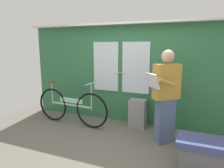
# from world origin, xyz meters

# --- Properties ---
(ground_plane) EXTENTS (5.89, 3.91, 0.04)m
(ground_plane) POSITION_xyz_m (0.00, 0.00, -0.02)
(ground_plane) COLOR #666056
(train_door_wall) EXTENTS (4.89, 0.28, 2.18)m
(train_door_wall) POSITION_xyz_m (-0.01, 1.15, 1.14)
(train_door_wall) COLOR #2D6B42
(train_door_wall) RESTS_ON ground_plane
(bicycle_near_door) EXTENTS (1.80, 0.44, 0.97)m
(bicycle_near_door) POSITION_xyz_m (-1.13, 0.52, 0.40)
(bicycle_near_door) COLOR black
(bicycle_near_door) RESTS_ON ground_plane
(passenger_reading_newspaper) EXTENTS (0.61, 0.60, 1.65)m
(passenger_reading_newspaper) POSITION_xyz_m (0.88, 0.42, 0.87)
(passenger_reading_newspaper) COLOR slate
(passenger_reading_newspaper) RESTS_ON ground_plane
(trash_bin_by_wall) EXTENTS (0.35, 0.28, 0.59)m
(trash_bin_by_wall) POSITION_xyz_m (0.26, 0.94, 0.30)
(trash_bin_by_wall) COLOR gray
(trash_bin_by_wall) RESTS_ON ground_plane
(bench_seat_corner) EXTENTS (0.70, 0.44, 0.45)m
(bench_seat_corner) POSITION_xyz_m (1.50, -0.23, 0.24)
(bench_seat_corner) COLOR #3D477F
(bench_seat_corner) RESTS_ON ground_plane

